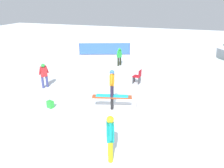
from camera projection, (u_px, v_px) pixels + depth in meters
ground_plane at (112, 109)px, 10.33m from camera, size 60.00×60.00×0.00m
rail_feature at (112, 98)px, 10.12m from camera, size 1.84×0.74×0.68m
snow_kicker_ramp at (156, 106)px, 10.14m from camera, size 2.12×1.91×0.49m
main_rider_on_rail at (112, 84)px, 9.86m from camera, size 1.51×0.70×1.27m
bystander_teal at (110, 136)px, 6.85m from camera, size 0.35×0.68×1.58m
bystander_red at (44, 74)px, 12.52m from camera, size 0.39×0.58×1.45m
bystander_green at (119, 56)px, 16.67m from camera, size 0.33×0.60×1.37m
folding_chair at (137, 77)px, 13.25m from camera, size 0.51×0.51×0.88m
backpack_on_snow at (50, 104)px, 10.42m from camera, size 0.35×0.30×0.34m
safety_fence at (105, 49)px, 19.76m from camera, size 4.34×1.57×1.10m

